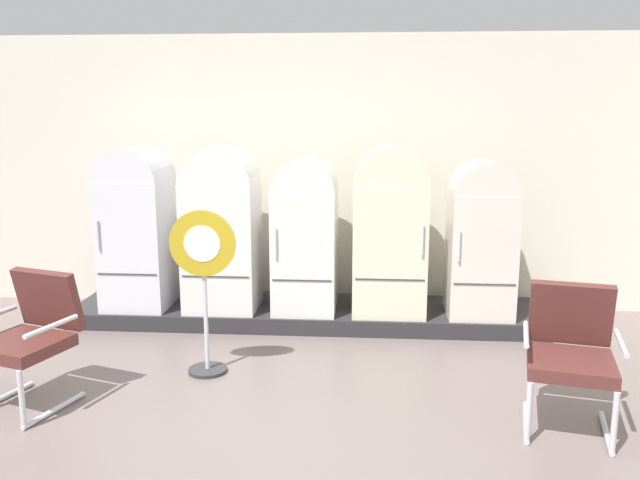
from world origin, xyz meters
name	(u,v)px	position (x,y,z in m)	size (l,w,h in m)	color
back_wall	(311,172)	(0.00, 3.66, 1.47)	(11.76, 0.12, 2.91)	silver
display_plinth	(306,313)	(0.00, 3.02, 0.08)	(4.74, 0.95, 0.16)	#2B2A2D
refrigerator_0	(137,223)	(-1.70, 2.94, 1.02)	(0.64, 0.72, 1.61)	white
refrigerator_1	(222,224)	(-0.84, 2.92, 1.02)	(0.71, 0.68, 1.63)	white
refrigerator_2	(306,230)	(0.00, 2.93, 0.96)	(0.62, 0.71, 1.52)	white
refrigerator_3	(390,226)	(0.83, 2.90, 1.03)	(0.71, 0.64, 1.64)	beige
refrigerator_4	(481,234)	(1.71, 2.89, 0.96)	(0.62, 0.62, 1.51)	silver
armchair_left	(31,331)	(-1.83, 0.99, 0.55)	(0.75, 0.80, 0.98)	silver
armchair_right	(571,349)	(2.01, 0.92, 0.55)	(0.71, 0.76, 0.98)	silver
sign_stand	(204,290)	(-0.69, 1.62, 0.71)	(0.54, 0.32, 1.37)	#2D2D30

